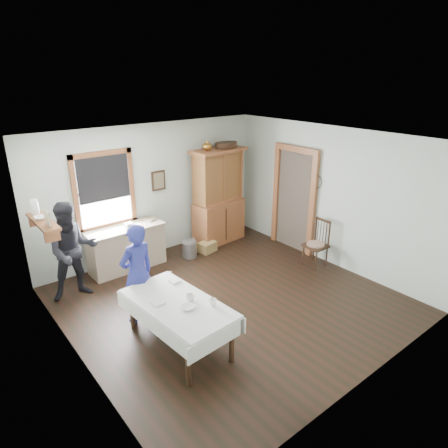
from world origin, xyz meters
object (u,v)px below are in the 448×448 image
object	(u,v)px
china_hutch	(219,196)
spindle_chair	(316,244)
work_counter	(127,248)
wicker_basket	(207,247)
pail	(190,249)
woman_blue	(138,277)
figure_dark	(73,254)
dining_table	(179,323)

from	to	relation	value
china_hutch	spindle_chair	xyz separation A→B (m)	(0.71, -2.18, -0.57)
work_counter	spindle_chair	distance (m)	3.69
work_counter	wicker_basket	size ratio (longest dim) A/B	4.06
pail	woman_blue	distance (m)	2.37
pail	wicker_basket	xyz separation A→B (m)	(0.43, -0.03, -0.06)
spindle_chair	woman_blue	distance (m)	3.60
work_counter	pail	bearing A→B (deg)	-16.19
wicker_basket	figure_dark	bearing A→B (deg)	-179.07
woman_blue	spindle_chair	bearing A→B (deg)	162.95
dining_table	wicker_basket	bearing A→B (deg)	46.25
dining_table	figure_dark	distance (m)	2.34
woman_blue	figure_dark	world-z (taller)	figure_dark
pail	figure_dark	bearing A→B (deg)	-178.10
china_hutch	figure_dark	distance (m)	3.39
dining_table	woman_blue	bearing A→B (deg)	98.33
dining_table	pail	bearing A→B (deg)	53.01
dining_table	work_counter	bearing A→B (deg)	79.50
pail	woman_blue	bearing A→B (deg)	-143.37
work_counter	wicker_basket	bearing A→B (deg)	-13.40
china_hutch	pail	bearing A→B (deg)	-168.60
china_hutch	figure_dark	world-z (taller)	china_hutch
work_counter	figure_dark	world-z (taller)	figure_dark
figure_dark	wicker_basket	bearing A→B (deg)	10.80
work_counter	pail	xyz separation A→B (m)	(1.23, -0.34, -0.26)
wicker_basket	figure_dark	size ratio (longest dim) A/B	0.23
dining_table	woman_blue	xyz separation A→B (m)	(-0.13, 0.90, 0.39)
wicker_basket	figure_dark	world-z (taller)	figure_dark
dining_table	spindle_chair	xyz separation A→B (m)	(3.43, 0.39, 0.13)
china_hutch	woman_blue	size ratio (longest dim) A/B	1.43
spindle_chair	china_hutch	bearing A→B (deg)	110.24
work_counter	figure_dark	distance (m)	1.26
china_hutch	spindle_chair	world-z (taller)	china_hutch
work_counter	figure_dark	size ratio (longest dim) A/B	0.95
spindle_chair	woman_blue	size ratio (longest dim) A/B	0.65
pail	china_hutch	bearing A→B (deg)	16.20
spindle_chair	woman_blue	xyz separation A→B (m)	(-3.56, 0.52, 0.26)
work_counter	wicker_basket	xyz separation A→B (m)	(1.67, -0.37, -0.32)
figure_dark	woman_blue	bearing A→B (deg)	-58.54
spindle_chair	woman_blue	world-z (taller)	woman_blue
dining_table	wicker_basket	distance (m)	3.12
pail	wicker_basket	size ratio (longest dim) A/B	0.90
dining_table	wicker_basket	xyz separation A→B (m)	(2.15, 2.25, -0.23)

